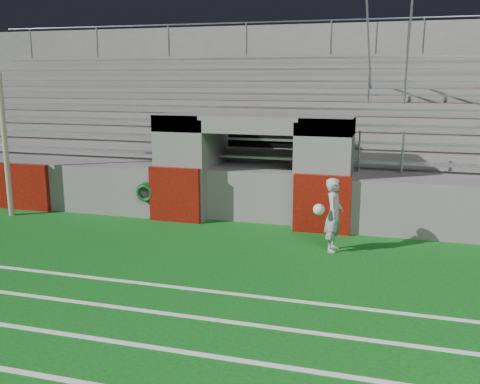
% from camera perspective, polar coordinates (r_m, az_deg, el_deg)
% --- Properties ---
extents(ground, '(90.00, 90.00, 0.00)m').
position_cam_1_polar(ground, '(10.10, -3.98, -8.13)').
color(ground, '#0D5113').
rests_on(ground, ground).
extents(field_post, '(0.13, 0.13, 3.65)m').
position_cam_1_polar(field_post, '(14.74, -23.77, 4.63)').
color(field_post, tan).
rests_on(field_post, ground).
extents(stadium_structure, '(26.00, 8.48, 5.42)m').
position_cam_1_polar(stadium_structure, '(17.29, 5.10, 5.45)').
color(stadium_structure, '#615F5C').
rests_on(stadium_structure, ground).
extents(goalkeeper_with_ball, '(0.58, 0.68, 1.51)m').
position_cam_1_polar(goalkeeper_with_ball, '(11.02, 9.93, -2.39)').
color(goalkeeper_with_ball, '#A2A7AB').
rests_on(goalkeeper_with_ball, ground).
extents(hose_coil, '(0.49, 0.14, 0.50)m').
position_cam_1_polar(hose_coil, '(13.49, -10.09, -0.03)').
color(hose_coil, '#0C3C17').
rests_on(hose_coil, ground).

